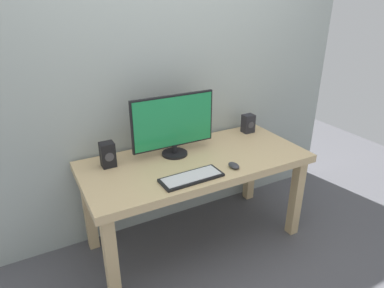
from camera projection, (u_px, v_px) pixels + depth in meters
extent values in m
plane|color=#4C4C51|center=(195.00, 238.00, 2.70)|extent=(6.00, 6.00, 0.00)
cube|color=#9EA8A3|center=(169.00, 38.00, 2.42)|extent=(3.20, 0.04, 3.00)
cube|color=tan|center=(196.00, 162.00, 2.42)|extent=(1.61, 0.73, 0.06)
cube|color=tan|center=(111.00, 262.00, 2.01)|extent=(0.07, 0.07, 0.66)
cube|color=tan|center=(296.00, 198.00, 2.64)|extent=(0.07, 0.07, 0.66)
cube|color=tan|center=(89.00, 210.00, 2.49)|extent=(0.07, 0.07, 0.66)
cube|color=tan|center=(250.00, 167.00, 3.12)|extent=(0.07, 0.07, 0.66)
cylinder|color=black|center=(175.00, 153.00, 2.47)|extent=(0.19, 0.19, 0.02)
cylinder|color=black|center=(175.00, 149.00, 2.45)|extent=(0.04, 0.04, 0.06)
cube|color=black|center=(173.00, 121.00, 2.38)|extent=(0.62, 0.02, 0.38)
cube|color=#1E8C4C|center=(174.00, 122.00, 2.36)|extent=(0.60, 0.01, 0.36)
cube|color=black|center=(191.00, 178.00, 2.14)|extent=(0.41, 0.17, 0.02)
cube|color=silver|center=(191.00, 176.00, 2.14)|extent=(0.38, 0.14, 0.00)
ellipsoid|color=#333338|center=(234.00, 165.00, 2.28)|extent=(0.06, 0.10, 0.03)
cube|color=#232328|center=(248.00, 123.00, 2.84)|extent=(0.09, 0.08, 0.15)
cylinder|color=#3F3F44|center=(251.00, 125.00, 2.81)|extent=(0.06, 0.00, 0.06)
cube|color=black|center=(108.00, 155.00, 2.27)|extent=(0.09, 0.09, 0.17)
cylinder|color=#3F3F44|center=(110.00, 157.00, 2.23)|extent=(0.06, 0.00, 0.06)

